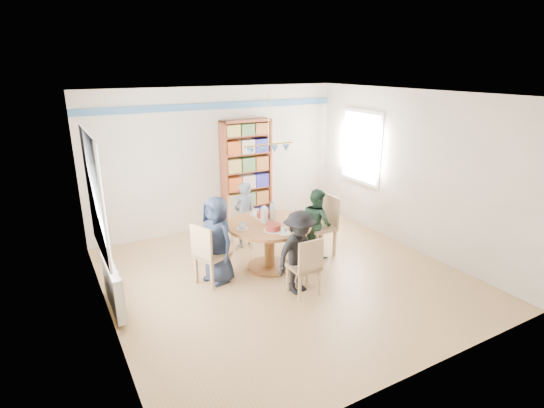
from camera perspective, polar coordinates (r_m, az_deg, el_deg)
ground at (r=6.56m, az=1.73°, el=-9.72°), size 5.00×5.00×0.00m
room_shell at (r=6.59m, az=-3.98°, el=5.72°), size 5.00×5.00×5.00m
radiator at (r=5.95m, az=-20.62°, el=-10.29°), size 0.12×1.00×0.60m
dining_table at (r=6.59m, az=-0.35°, el=-4.19°), size 1.30×1.30×0.75m
chair_left at (r=6.18m, az=-8.63°, el=-6.42°), size 0.54×0.54×0.94m
chair_right at (r=7.17m, az=7.04°, el=-2.44°), size 0.45×0.45×1.01m
chair_far at (r=7.45m, az=-4.29°, el=-2.05°), size 0.50×0.50×0.90m
chair_near at (r=5.86m, az=4.66°, el=-8.11°), size 0.39×0.39×0.87m
person_left at (r=6.22m, az=-7.41°, el=-4.80°), size 0.58×0.73×1.31m
person_right at (r=7.07m, az=6.01°, el=-2.51°), size 0.44×0.57×1.16m
person_far at (r=7.37m, az=-3.75°, el=-1.48°), size 0.46×0.33×1.18m
person_near at (r=5.91m, az=3.67°, el=-6.52°), size 0.86×0.61×1.21m
bookshelf at (r=8.35m, az=-3.45°, el=4.03°), size 0.99×0.30×2.08m
tableware at (r=6.51m, az=-0.65°, el=-2.06°), size 1.11×1.11×0.29m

